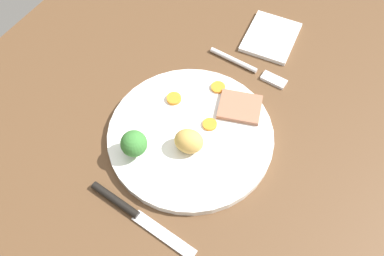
{
  "coord_description": "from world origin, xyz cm",
  "views": [
    {
      "loc": [
        30.58,
        19.63,
        63.48
      ],
      "look_at": [
        -0.44,
        0.74,
        6.0
      ],
      "focal_mm": 40.12,
      "sensor_mm": 36.0,
      "label": 1
    }
  ],
  "objects_px": {
    "carrot_coin_front": "(210,124)",
    "broccoli_floret": "(134,144)",
    "dinner_plate": "(192,134)",
    "meat_slice_main": "(240,107)",
    "carrot_coin_back": "(216,86)",
    "fork": "(250,68)",
    "folded_napkin": "(271,37)",
    "carrot_coin_side": "(174,99)",
    "roast_potato_left": "(189,141)",
    "knife": "(133,212)"
  },
  "relations": [
    {
      "from": "roast_potato_left",
      "to": "folded_napkin",
      "type": "height_order",
      "value": "roast_potato_left"
    },
    {
      "from": "carrot_coin_side",
      "to": "meat_slice_main",
      "type": "bearing_deg",
      "value": 111.95
    },
    {
      "from": "carrot_coin_back",
      "to": "carrot_coin_side",
      "type": "relative_size",
      "value": 0.99
    },
    {
      "from": "meat_slice_main",
      "to": "folded_napkin",
      "type": "xyz_separation_m",
      "value": [
        -0.18,
        -0.03,
        -0.01
      ]
    },
    {
      "from": "meat_slice_main",
      "to": "knife",
      "type": "height_order",
      "value": "meat_slice_main"
    },
    {
      "from": "roast_potato_left",
      "to": "carrot_coin_front",
      "type": "distance_m",
      "value": 0.06
    },
    {
      "from": "folded_napkin",
      "to": "fork",
      "type": "bearing_deg",
      "value": 0.58
    },
    {
      "from": "carrot_coin_front",
      "to": "broccoli_floret",
      "type": "xyz_separation_m",
      "value": [
        0.1,
        -0.07,
        0.02
      ]
    },
    {
      "from": "meat_slice_main",
      "to": "carrot_coin_side",
      "type": "bearing_deg",
      "value": -68.05
    },
    {
      "from": "fork",
      "to": "folded_napkin",
      "type": "distance_m",
      "value": 0.09
    },
    {
      "from": "roast_potato_left",
      "to": "carrot_coin_side",
      "type": "distance_m",
      "value": 0.1
    },
    {
      "from": "dinner_plate",
      "to": "folded_napkin",
      "type": "bearing_deg",
      "value": 176.74
    },
    {
      "from": "carrot_coin_back",
      "to": "knife",
      "type": "relative_size",
      "value": 0.13
    },
    {
      "from": "carrot_coin_back",
      "to": "folded_napkin",
      "type": "relative_size",
      "value": 0.22
    },
    {
      "from": "carrot_coin_back",
      "to": "dinner_plate",
      "type": "bearing_deg",
      "value": 6.23
    },
    {
      "from": "carrot_coin_front",
      "to": "folded_napkin",
      "type": "relative_size",
      "value": 0.21
    },
    {
      "from": "carrot_coin_back",
      "to": "broccoli_floret",
      "type": "relative_size",
      "value": 0.51
    },
    {
      "from": "broccoli_floret",
      "to": "roast_potato_left",
      "type": "bearing_deg",
      "value": 127.77
    },
    {
      "from": "carrot_coin_back",
      "to": "fork",
      "type": "xyz_separation_m",
      "value": [
        -0.08,
        0.03,
        -0.01
      ]
    },
    {
      "from": "dinner_plate",
      "to": "meat_slice_main",
      "type": "xyz_separation_m",
      "value": [
        -0.08,
        0.04,
        0.01
      ]
    },
    {
      "from": "fork",
      "to": "carrot_coin_front",
      "type": "bearing_deg",
      "value": -87.36
    },
    {
      "from": "broccoli_floret",
      "to": "carrot_coin_side",
      "type": "bearing_deg",
      "value": -177.95
    },
    {
      "from": "broccoli_floret",
      "to": "folded_napkin",
      "type": "bearing_deg",
      "value": 168.49
    },
    {
      "from": "roast_potato_left",
      "to": "carrot_coin_side",
      "type": "bearing_deg",
      "value": -133.2
    },
    {
      "from": "carrot_coin_front",
      "to": "broccoli_floret",
      "type": "distance_m",
      "value": 0.13
    },
    {
      "from": "carrot_coin_side",
      "to": "fork",
      "type": "xyz_separation_m",
      "value": [
        -0.14,
        0.07,
        -0.01
      ]
    },
    {
      "from": "fork",
      "to": "broccoli_floret",
      "type": "bearing_deg",
      "value": -103.85
    },
    {
      "from": "roast_potato_left",
      "to": "folded_napkin",
      "type": "xyz_separation_m",
      "value": [
        -0.29,
        0.0,
        -0.03
      ]
    },
    {
      "from": "meat_slice_main",
      "to": "carrot_coin_back",
      "type": "height_order",
      "value": "meat_slice_main"
    },
    {
      "from": "carrot_coin_front",
      "to": "carrot_coin_side",
      "type": "height_order",
      "value": "carrot_coin_side"
    },
    {
      "from": "knife",
      "to": "broccoli_floret",
      "type": "bearing_deg",
      "value": 125.69
    },
    {
      "from": "roast_potato_left",
      "to": "folded_napkin",
      "type": "distance_m",
      "value": 0.29
    },
    {
      "from": "carrot_coin_side",
      "to": "folded_napkin",
      "type": "xyz_separation_m",
      "value": [
        -0.22,
        0.07,
        -0.01
      ]
    },
    {
      "from": "broccoli_floret",
      "to": "dinner_plate",
      "type": "bearing_deg",
      "value": 145.22
    },
    {
      "from": "carrot_coin_side",
      "to": "carrot_coin_front",
      "type": "bearing_deg",
      "value": 80.47
    },
    {
      "from": "carrot_coin_front",
      "to": "knife",
      "type": "relative_size",
      "value": 0.13
    },
    {
      "from": "roast_potato_left",
      "to": "fork",
      "type": "xyz_separation_m",
      "value": [
        -0.2,
        0.0,
        -0.03
      ]
    },
    {
      "from": "carrot_coin_back",
      "to": "fork",
      "type": "height_order",
      "value": "carrot_coin_back"
    },
    {
      "from": "dinner_plate",
      "to": "broccoli_floret",
      "type": "bearing_deg",
      "value": -34.78
    },
    {
      "from": "dinner_plate",
      "to": "fork",
      "type": "relative_size",
      "value": 1.75
    },
    {
      "from": "carrot_coin_front",
      "to": "dinner_plate",
      "type": "bearing_deg",
      "value": -36.07
    },
    {
      "from": "carrot_coin_front",
      "to": "carrot_coin_side",
      "type": "bearing_deg",
      "value": -99.53
    },
    {
      "from": "dinner_plate",
      "to": "carrot_coin_back",
      "type": "distance_m",
      "value": 0.1
    },
    {
      "from": "carrot_coin_side",
      "to": "roast_potato_left",
      "type": "bearing_deg",
      "value": 46.8
    },
    {
      "from": "meat_slice_main",
      "to": "folded_napkin",
      "type": "distance_m",
      "value": 0.19
    },
    {
      "from": "carrot_coin_front",
      "to": "carrot_coin_back",
      "type": "distance_m",
      "value": 0.08
    },
    {
      "from": "dinner_plate",
      "to": "carrot_coin_side",
      "type": "xyz_separation_m",
      "value": [
        -0.04,
        -0.06,
        0.01
      ]
    },
    {
      "from": "fork",
      "to": "knife",
      "type": "distance_m",
      "value": 0.33
    },
    {
      "from": "knife",
      "to": "carrot_coin_side",
      "type": "bearing_deg",
      "value": 109.16
    },
    {
      "from": "dinner_plate",
      "to": "carrot_coin_side",
      "type": "relative_size",
      "value": 10.85
    }
  ]
}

